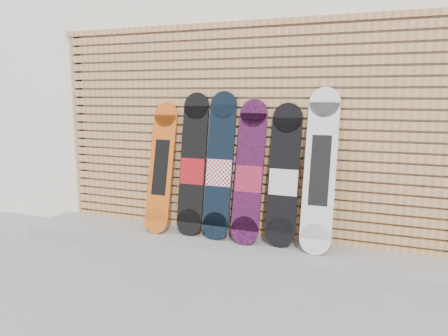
# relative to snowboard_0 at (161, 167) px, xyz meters

# --- Properties ---
(ground) EXTENTS (80.00, 80.00, 0.00)m
(ground) POSITION_rel_snowboard_0_xyz_m (0.96, -0.77, -0.81)
(ground) COLOR gray
(ground) RESTS_ON ground
(building) EXTENTS (12.00, 5.00, 3.60)m
(building) POSITION_rel_snowboard_0_xyz_m (1.46, 2.73, 0.99)
(building) COLOR white
(building) RESTS_ON ground
(concrete_step) EXTENTS (4.60, 0.70, 0.12)m
(concrete_step) POSITION_rel_snowboard_0_xyz_m (0.81, -0.09, -0.75)
(concrete_step) COLOR gray
(concrete_step) RESTS_ON ground
(slat_wall) EXTENTS (4.26, 0.08, 2.29)m
(slat_wall) POSITION_rel_snowboard_0_xyz_m (0.81, 0.20, 0.40)
(slat_wall) COLOR #B8804C
(slat_wall) RESTS_ON ground
(snowboard_0) EXTENTS (0.27, 0.35, 1.38)m
(snowboard_0) POSITION_rel_snowboard_0_xyz_m (0.00, 0.00, 0.00)
(snowboard_0) COLOR #C85515
(snowboard_0) RESTS_ON concrete_step
(snowboard_1) EXTENTS (0.28, 0.29, 1.48)m
(snowboard_1) POSITION_rel_snowboard_0_xyz_m (0.36, 0.03, 0.04)
(snowboard_1) COLOR black
(snowboard_1) RESTS_ON concrete_step
(snowboard_2) EXTENTS (0.29, 0.31, 1.50)m
(snowboard_2) POSITION_rel_snowboard_0_xyz_m (0.67, 0.02, 0.05)
(snowboard_2) COLOR black
(snowboard_2) RESTS_ON concrete_step
(snowboard_3) EXTENTS (0.28, 0.34, 1.42)m
(snowboard_3) POSITION_rel_snowboard_0_xyz_m (0.99, 0.00, 0.01)
(snowboard_3) COLOR black
(snowboard_3) RESTS_ON concrete_step
(snowboard_4) EXTENTS (0.30, 0.28, 1.38)m
(snowboard_4) POSITION_rel_snowboard_0_xyz_m (1.33, 0.03, -0.01)
(snowboard_4) COLOR black
(snowboard_4) RESTS_ON concrete_step
(snowboard_5) EXTENTS (0.29, 0.36, 1.53)m
(snowboard_5) POSITION_rel_snowboard_0_xyz_m (1.68, -0.00, 0.08)
(snowboard_5) COLOR silver
(snowboard_5) RESTS_ON concrete_step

